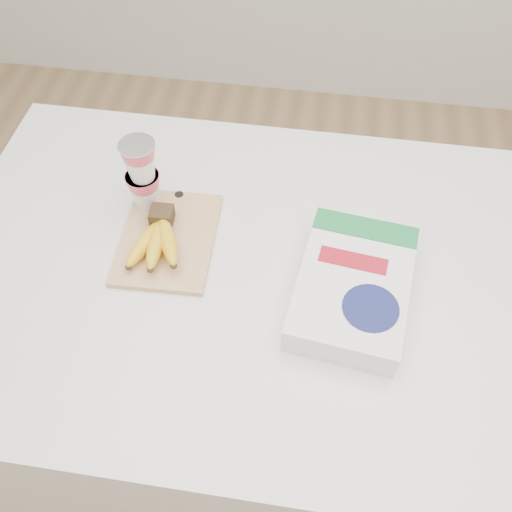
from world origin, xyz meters
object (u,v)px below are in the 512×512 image
(table, at_px, (259,378))
(yogurt_stack, at_px, (142,174))
(cutting_board, at_px, (168,239))
(cereal_box, at_px, (353,287))
(bananas, at_px, (157,239))

(table, height_order, yogurt_stack, yogurt_stack)
(table, height_order, cutting_board, cutting_board)
(cutting_board, distance_m, yogurt_stack, 0.15)
(cutting_board, distance_m, cereal_box, 0.40)
(yogurt_stack, distance_m, cereal_box, 0.50)
(table, distance_m, yogurt_stack, 0.69)
(table, bearing_deg, cereal_box, -11.53)
(table, xyz_separation_m, yogurt_stack, (-0.27, 0.13, 0.62))
(bananas, height_order, yogurt_stack, yogurt_stack)
(cutting_board, bearing_deg, yogurt_stack, 125.08)
(yogurt_stack, bearing_deg, cereal_box, -20.32)
(table, distance_m, cutting_board, 0.56)
(table, relative_size, bananas, 7.88)
(cereal_box, bearing_deg, table, 175.65)
(table, relative_size, cereal_box, 4.04)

